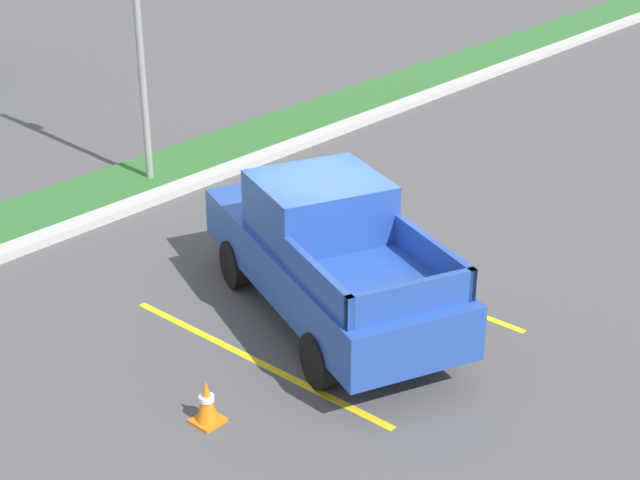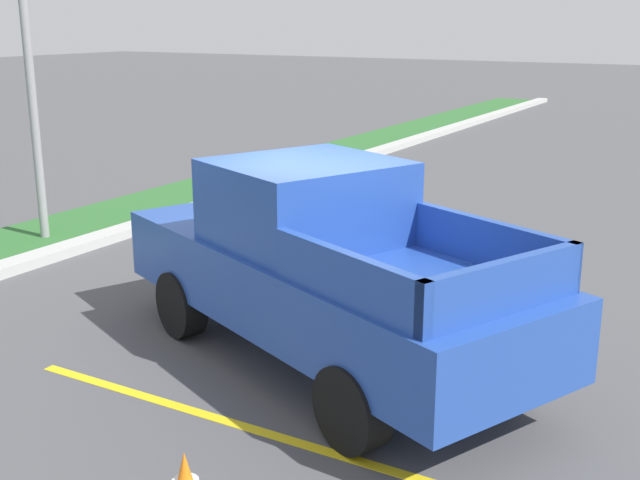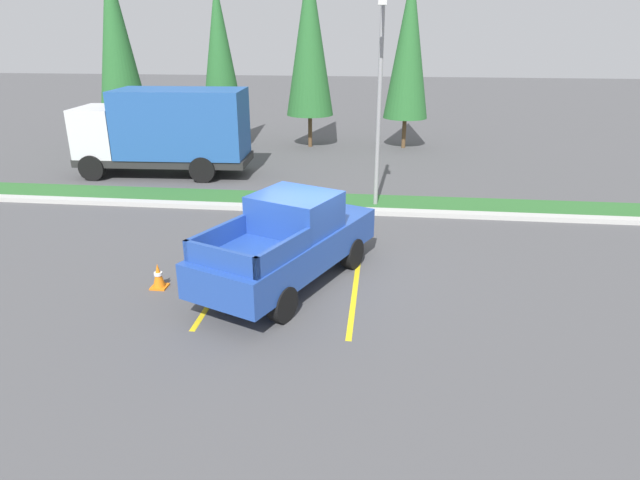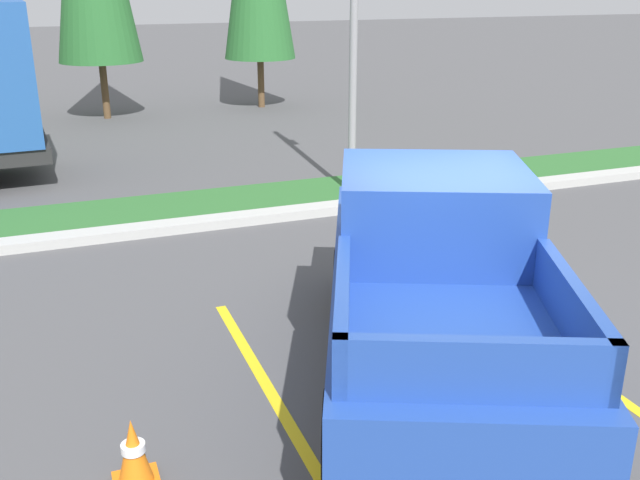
{
  "view_description": "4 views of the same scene",
  "coord_description": "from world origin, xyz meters",
  "px_view_note": "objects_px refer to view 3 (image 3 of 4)",
  "views": [
    {
      "loc": [
        -9.95,
        -8.55,
        7.1
      ],
      "look_at": [
        -0.92,
        -0.63,
        1.49
      ],
      "focal_mm": 54.41,
      "sensor_mm": 36.0,
      "label": 1
    },
    {
      "loc": [
        -7.22,
        -4.28,
        3.49
      ],
      "look_at": [
        -0.33,
        -0.27,
        1.28
      ],
      "focal_mm": 44.92,
      "sensor_mm": 36.0,
      "label": 2
    },
    {
      "loc": [
        1.57,
        -11.84,
        5.57
      ],
      "look_at": [
        0.12,
        0.57,
        0.74
      ],
      "focal_mm": 30.64,
      "sensor_mm": 36.0,
      "label": 3
    },
    {
      "loc": [
        -3.74,
        -5.89,
        3.79
      ],
      "look_at": [
        -1.01,
        1.26,
        0.99
      ],
      "focal_mm": 40.25,
      "sensor_mm": 36.0,
      "label": 4
    }
  ],
  "objects_px": {
    "cargo_truck_distant": "(166,129)",
    "cypress_tree_left_inner": "(219,51)",
    "pickup_truck_main": "(290,241)",
    "cypress_tree_leftmost": "(116,36)",
    "traffic_cone": "(158,276)",
    "cypress_tree_right_inner": "(409,45)",
    "cypress_tree_center": "(310,37)",
    "street_light": "(380,92)"
  },
  "relations": [
    {
      "from": "cargo_truck_distant",
      "to": "cypress_tree_left_inner",
      "type": "relative_size",
      "value": 0.88
    },
    {
      "from": "pickup_truck_main",
      "to": "cargo_truck_distant",
      "type": "xyz_separation_m",
      "value": [
        -6.59,
        9.52,
        0.81
      ]
    },
    {
      "from": "cypress_tree_leftmost",
      "to": "traffic_cone",
      "type": "relative_size",
      "value": 14.87
    },
    {
      "from": "cargo_truck_distant",
      "to": "cypress_tree_right_inner",
      "type": "xyz_separation_m",
      "value": [
        9.63,
        6.58,
        3.03
      ]
    },
    {
      "from": "cargo_truck_distant",
      "to": "cypress_tree_right_inner",
      "type": "relative_size",
      "value": 0.83
    },
    {
      "from": "cypress_tree_leftmost",
      "to": "cypress_tree_center",
      "type": "bearing_deg",
      "value": 3.04
    },
    {
      "from": "pickup_truck_main",
      "to": "cypress_tree_center",
      "type": "xyz_separation_m",
      "value": [
        -1.65,
        15.85,
        4.17
      ]
    },
    {
      "from": "cypress_tree_left_inner",
      "to": "cypress_tree_center",
      "type": "height_order",
      "value": "cypress_tree_center"
    },
    {
      "from": "pickup_truck_main",
      "to": "cypress_tree_right_inner",
      "type": "height_order",
      "value": "cypress_tree_right_inner"
    },
    {
      "from": "cypress_tree_right_inner",
      "to": "traffic_cone",
      "type": "height_order",
      "value": "cypress_tree_right_inner"
    },
    {
      "from": "cargo_truck_distant",
      "to": "traffic_cone",
      "type": "height_order",
      "value": "cargo_truck_distant"
    },
    {
      "from": "cypress_tree_center",
      "to": "cypress_tree_right_inner",
      "type": "bearing_deg",
      "value": 3.17
    },
    {
      "from": "pickup_truck_main",
      "to": "cargo_truck_distant",
      "type": "height_order",
      "value": "cargo_truck_distant"
    },
    {
      "from": "cargo_truck_distant",
      "to": "cypress_tree_center",
      "type": "bearing_deg",
      "value": 52.02
    },
    {
      "from": "street_light",
      "to": "cypress_tree_center",
      "type": "bearing_deg",
      "value": 109.77
    },
    {
      "from": "cypress_tree_leftmost",
      "to": "cypress_tree_left_inner",
      "type": "xyz_separation_m",
      "value": [
        5.16,
        -0.15,
        -0.65
      ]
    },
    {
      "from": "street_light",
      "to": "cypress_tree_right_inner",
      "type": "distance_m",
      "value": 10.14
    },
    {
      "from": "pickup_truck_main",
      "to": "traffic_cone",
      "type": "relative_size",
      "value": 9.22
    },
    {
      "from": "cypress_tree_center",
      "to": "street_light",
      "type": "bearing_deg",
      "value": -70.23
    },
    {
      "from": "cypress_tree_left_inner",
      "to": "traffic_cone",
      "type": "relative_size",
      "value": 13.05
    },
    {
      "from": "cargo_truck_distant",
      "to": "traffic_cone",
      "type": "bearing_deg",
      "value": -70.34
    },
    {
      "from": "cypress_tree_left_inner",
      "to": "traffic_cone",
      "type": "height_order",
      "value": "cypress_tree_left_inner"
    },
    {
      "from": "pickup_truck_main",
      "to": "cypress_tree_left_inner",
      "type": "height_order",
      "value": "cypress_tree_left_inner"
    },
    {
      "from": "cypress_tree_left_inner",
      "to": "cypress_tree_right_inner",
      "type": "height_order",
      "value": "cypress_tree_right_inner"
    },
    {
      "from": "cypress_tree_right_inner",
      "to": "cypress_tree_leftmost",
      "type": "bearing_deg",
      "value": -176.91
    },
    {
      "from": "cypress_tree_right_inner",
      "to": "traffic_cone",
      "type": "xyz_separation_m",
      "value": [
        -6.0,
        -16.73,
        -4.58
      ]
    },
    {
      "from": "pickup_truck_main",
      "to": "cypress_tree_right_inner",
      "type": "xyz_separation_m",
      "value": [
        3.04,
        16.11,
        3.83
      ]
    },
    {
      "from": "cypress_tree_center",
      "to": "cypress_tree_right_inner",
      "type": "xyz_separation_m",
      "value": [
        4.69,
        0.26,
        -0.33
      ]
    },
    {
      "from": "cypress_tree_center",
      "to": "cypress_tree_right_inner",
      "type": "height_order",
      "value": "cypress_tree_center"
    },
    {
      "from": "street_light",
      "to": "cypress_tree_right_inner",
      "type": "relative_size",
      "value": 0.77
    },
    {
      "from": "cypress_tree_leftmost",
      "to": "cypress_tree_right_inner",
      "type": "distance_m",
      "value": 14.12
    },
    {
      "from": "street_light",
      "to": "cypress_tree_leftmost",
      "type": "height_order",
      "value": "cypress_tree_leftmost"
    },
    {
      "from": "street_light",
      "to": "cypress_tree_center",
      "type": "relative_size",
      "value": 0.72
    },
    {
      "from": "street_light",
      "to": "pickup_truck_main",
      "type": "bearing_deg",
      "value": -106.89
    },
    {
      "from": "pickup_truck_main",
      "to": "cypress_tree_leftmost",
      "type": "distance_m",
      "value": 19.38
    },
    {
      "from": "pickup_truck_main",
      "to": "cypress_tree_left_inner",
      "type": "relative_size",
      "value": 0.71
    },
    {
      "from": "pickup_truck_main",
      "to": "traffic_cone",
      "type": "distance_m",
      "value": 3.12
    },
    {
      "from": "cypress_tree_left_inner",
      "to": "cypress_tree_center",
      "type": "distance_m",
      "value": 4.34
    },
    {
      "from": "cargo_truck_distant",
      "to": "cypress_tree_leftmost",
      "type": "relative_size",
      "value": 0.77
    },
    {
      "from": "street_light",
      "to": "cypress_tree_leftmost",
      "type": "bearing_deg",
      "value": 144.39
    },
    {
      "from": "street_light",
      "to": "cypress_tree_leftmost",
      "type": "distance_m",
      "value": 15.95
    },
    {
      "from": "cypress_tree_right_inner",
      "to": "cargo_truck_distant",
      "type": "bearing_deg",
      "value": -145.63
    }
  ]
}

